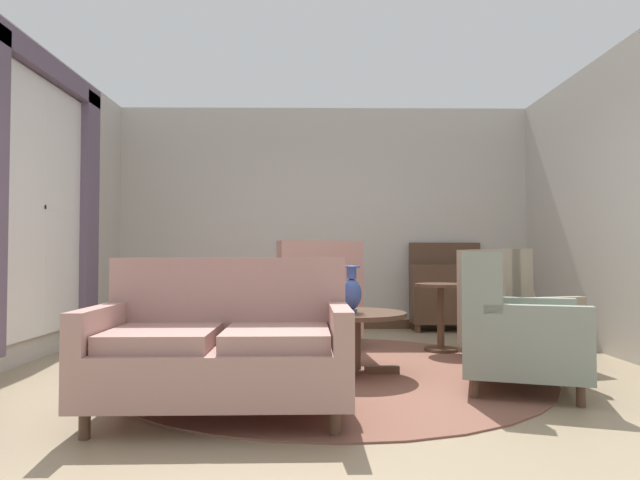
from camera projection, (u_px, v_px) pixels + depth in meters
name	position (u px, v px, depth m)	size (l,w,h in m)	color
ground	(332.00, 380.00, 4.17)	(8.38, 8.38, 0.00)	#9E896B
wall_back	(324.00, 218.00, 7.21)	(5.66, 0.08, 2.95)	#BCB7AD
wall_left	(37.00, 202.00, 5.08)	(0.08, 4.19, 2.95)	#BCB7AD
wall_right	(616.00, 202.00, 5.14)	(0.08, 4.19, 2.95)	#BCB7AD
baseboard_back	(324.00, 324.00, 7.11)	(5.50, 0.03, 0.12)	#4C3323
area_rug	(330.00, 371.00, 4.47)	(3.50, 3.50, 0.01)	brown
window_with_curtains	(46.00, 190.00, 5.05)	(0.12, 2.13, 2.67)	silver
coffee_table	(355.00, 324.00, 4.34)	(0.84, 0.84, 0.51)	#4C3323
porcelain_vase	(352.00, 292.00, 4.32)	(0.16, 0.16, 0.37)	#384C93
settee	(222.00, 349.00, 3.23)	(1.52, 0.85, 0.95)	tan
armchair_far_left	(314.00, 304.00, 5.57)	(1.03, 1.03, 1.11)	tan
armchair_foreground_right	(510.00, 315.00, 4.81)	(0.97, 0.95, 1.02)	gray
armchair_near_window	(511.00, 331.00, 3.84)	(1.00, 0.98, 0.98)	gray
side_table	(441.00, 311.00, 5.39)	(0.50, 0.50, 0.68)	#4C3323
sideboard	(448.00, 292.00, 6.90)	(0.93, 0.36, 1.14)	#4C3323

